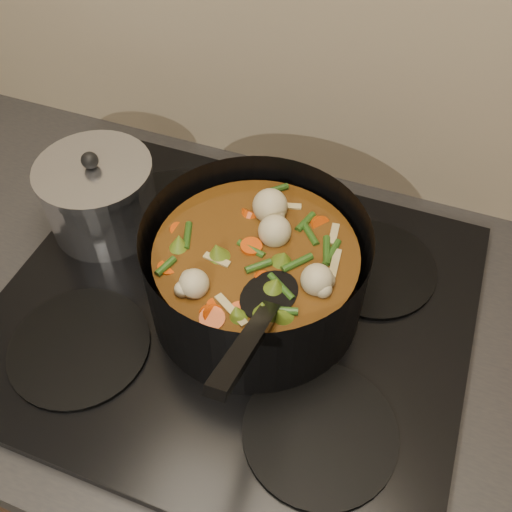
% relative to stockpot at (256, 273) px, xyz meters
% --- Properties ---
extents(counter, '(2.64, 0.64, 0.91)m').
position_rel_stockpot_xyz_m(counter, '(-0.03, -0.02, -0.54)').
color(counter, brown).
rests_on(counter, ground).
extents(stovetop, '(0.62, 0.54, 0.03)m').
position_rel_stockpot_xyz_m(stovetop, '(-0.03, -0.02, -0.07)').
color(stovetop, black).
rests_on(stovetop, counter).
extents(stockpot, '(0.32, 0.40, 0.21)m').
position_rel_stockpot_xyz_m(stockpot, '(0.00, 0.00, 0.00)').
color(stockpot, black).
rests_on(stockpot, stovetop).
extents(saucepan, '(0.17, 0.17, 0.14)m').
position_rel_stockpot_xyz_m(saucepan, '(-0.26, 0.06, -0.01)').
color(saucepan, silver).
rests_on(saucepan, stovetop).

